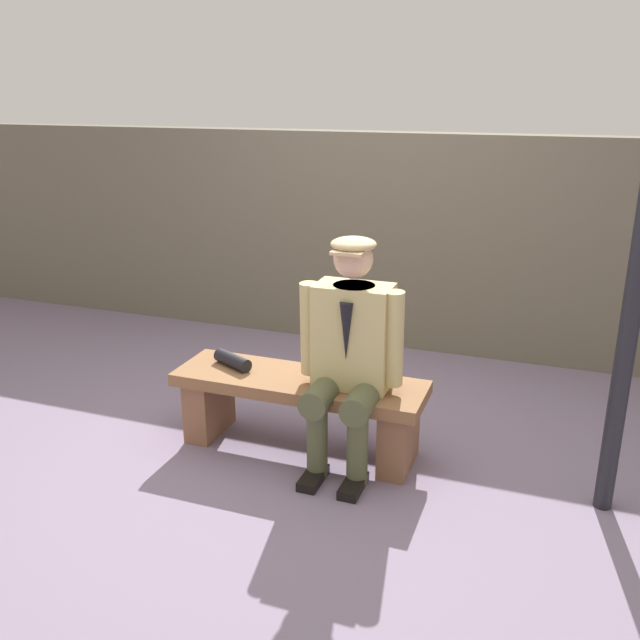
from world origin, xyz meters
name	(u,v)px	position (x,y,z in m)	size (l,w,h in m)	color
ground_plane	(300,448)	(0.00, 0.00, 0.00)	(30.00, 30.00, 0.00)	slate
bench	(299,401)	(0.00, 0.00, 0.29)	(1.41, 0.43, 0.44)	brown
seated_man	(350,349)	(-0.31, 0.06, 0.67)	(0.56, 0.55, 1.25)	tan
rolled_magazine	(233,360)	(0.41, -0.02, 0.48)	(0.08, 0.08, 0.26)	black
stadium_wall	(389,241)	(0.00, -1.89, 0.82)	(12.00, 0.24, 1.64)	#645C4B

